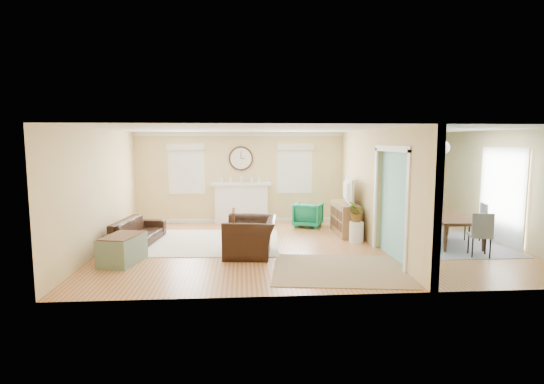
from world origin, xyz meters
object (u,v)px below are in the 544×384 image
object	(u,v)px
green_chair	(308,215)
credenza	(345,218)
sofa	(137,232)
dining_table	(448,229)
eames_chair	(251,237)

from	to	relation	value
green_chair	credenza	size ratio (longest dim) A/B	0.52
green_chair	credenza	bearing A→B (deg)	151.27
sofa	credenza	distance (m)	5.05
sofa	credenza	size ratio (longest dim) A/B	1.39
credenza	dining_table	size ratio (longest dim) A/B	0.77
green_chair	credenza	distance (m)	1.26
eames_chair	sofa	bearing A→B (deg)	-107.94
sofa	dining_table	xyz separation A→B (m)	(7.14, -0.42, 0.03)
eames_chair	green_chair	bearing A→B (deg)	155.62
green_chair	dining_table	distance (m)	3.61
eames_chair	dining_table	distance (m)	4.63
sofa	dining_table	distance (m)	7.15
dining_table	green_chair	bearing A→B (deg)	55.31
credenza	dining_table	bearing A→B (deg)	-27.49
sofa	eames_chair	world-z (taller)	eames_chair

